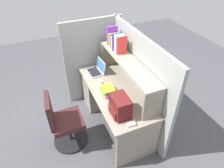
{
  "coord_description": "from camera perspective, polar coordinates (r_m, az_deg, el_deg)",
  "views": [
    {
      "loc": [
        2.13,
        -0.95,
        2.63
      ],
      "look_at": [
        0.0,
        -0.05,
        0.85
      ],
      "focal_mm": 31.73,
      "sensor_mm": 36.0,
      "label": 1
    }
  ],
  "objects": [
    {
      "name": "cubicle_partition_left",
      "position": [
        3.62,
        -5.3,
        6.61
      ],
      "size": [
        0.05,
        1.06,
        1.55
      ],
      "primitive_type": "cube",
      "color": "#939991",
      "rests_on": "ground_plane"
    },
    {
      "name": "cubicle_partition_rear",
      "position": [
        3.12,
        7.29,
        0.79
      ],
      "size": [
        1.84,
        0.05,
        1.55
      ],
      "primitive_type": "cube",
      "color": "#939991",
      "rests_on": "ground_plane"
    },
    {
      "name": "laptop",
      "position": [
        3.37,
        -4.36,
        4.15
      ],
      "size": [
        0.33,
        0.27,
        0.22
      ],
      "color": "#B7BABF",
      "rests_on": "desk"
    },
    {
      "name": "overhead_hutch",
      "position": [
        2.87,
        4.61,
        4.87
      ],
      "size": [
        1.44,
        0.28,
        0.45
      ],
      "color": "gray",
      "rests_on": "desk"
    },
    {
      "name": "backpack",
      "position": [
        2.54,
        2.32,
        -6.46
      ],
      "size": [
        0.3,
        0.23,
        0.28
      ],
      "color": "#591919",
      "rests_on": "desk"
    },
    {
      "name": "paper_cup",
      "position": [
        3.06,
        -3.03,
        0.28
      ],
      "size": [
        0.08,
        0.08,
        0.1
      ],
      "primitive_type": "cylinder",
      "color": "white",
      "rests_on": "desk"
    },
    {
      "name": "reference_books_on_shelf",
      "position": [
        3.1,
        1.21,
        12.25
      ],
      "size": [
        0.4,
        0.18,
        0.29
      ],
      "color": "purple",
      "rests_on": "overhead_hutch"
    },
    {
      "name": "snack_canister",
      "position": [
        2.77,
        1.52,
        -3.69
      ],
      "size": [
        0.1,
        0.1,
        0.14
      ],
      "primitive_type": "cylinder",
      "color": "#26723F",
      "rests_on": "desk"
    },
    {
      "name": "desk_book_stack",
      "position": [
        2.91,
        -1.07,
        -1.86
      ],
      "size": [
        0.24,
        0.2,
        0.11
      ],
      "color": "orange",
      "rests_on": "desk"
    },
    {
      "name": "ground_plane",
      "position": [
        3.51,
        0.76,
        -10.87
      ],
      "size": [
        8.0,
        8.0,
        0.0
      ],
      "primitive_type": "plane",
      "color": "#4C4C51"
    },
    {
      "name": "office_chair",
      "position": [
        3.04,
        -13.69,
        -11.26
      ],
      "size": [
        0.52,
        0.52,
        0.93
      ],
      "rotation": [
        0.0,
        0.0,
        3.06
      ],
      "color": "black",
      "rests_on": "ground_plane"
    },
    {
      "name": "desk",
      "position": [
        3.49,
        -1.74,
        -2.03
      ],
      "size": [
        1.6,
        0.7,
        0.73
      ],
      "color": "gray",
      "rests_on": "ground_plane"
    },
    {
      "name": "computer_mouse",
      "position": [
        2.5,
        5.59,
        -11.48
      ],
      "size": [
        0.07,
        0.11,
        0.03
      ],
      "primitive_type": "cube",
      "rotation": [
        0.0,
        0.0,
        -0.1
      ],
      "color": "silver",
      "rests_on": "desk"
    }
  ]
}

